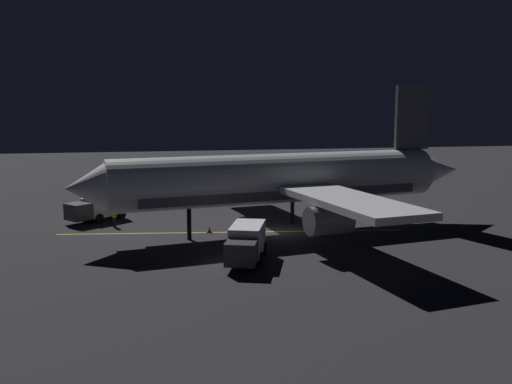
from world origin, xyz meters
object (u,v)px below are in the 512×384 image
Objects in this scene: catering_truck at (246,243)px; traffic_cone_far at (253,238)px; traffic_cone_under_wing at (209,230)px; traffic_cone_near_left at (247,234)px; airliner at (286,180)px; ground_crew_worker at (114,217)px; traffic_cone_near_right at (247,235)px; baggage_truck at (98,209)px.

catering_truck reaches higher than traffic_cone_far.
catering_truck is at bearing -171.11° from traffic_cone_under_wing.
airliner is at bearing -68.95° from traffic_cone_near_left.
catering_truck is (-8.64, 5.01, -3.17)m from airliner.
airliner is 65.55× the size of traffic_cone_under_wing.
airliner is 10.48m from catering_truck.
ground_crew_worker reaches higher than traffic_cone_near_right.
ground_crew_worker is (-2.99, -1.62, -0.25)m from baggage_truck.
catering_truck is 16.39m from ground_crew_worker.
ground_crew_worker reaches higher than traffic_cone_under_wing.
catering_truck reaches higher than traffic_cone_near_right.
baggage_truck is at bearing 34.24° from catering_truck.
traffic_cone_far is (-3.86, -2.99, 0.00)m from traffic_cone_under_wing.
airliner is 65.55× the size of traffic_cone_near_left.
airliner is 5.86× the size of catering_truck.
baggage_truck reaches higher than ground_crew_worker.
catering_truck is 9.54m from traffic_cone_under_wing.
traffic_cone_near_left is 1.00× the size of traffic_cone_under_wing.
ground_crew_worker is 3.16× the size of traffic_cone_under_wing.
traffic_cone_under_wing is at bearing 83.57° from airliner.
baggage_truck is at bearing 54.01° from traffic_cone_near_left.
ground_crew_worker is 12.50m from traffic_cone_near_left.
ground_crew_worker is 8.99m from traffic_cone_under_wing.
airliner is at bearing -48.02° from traffic_cone_far.
catering_truck reaches higher than traffic_cone_under_wing.
traffic_cone_far is at bearing -15.50° from catering_truck.
traffic_cone_near_left is (-9.09, -12.52, -0.89)m from baggage_truck.
ground_crew_worker is 3.16× the size of traffic_cone_near_right.
traffic_cone_near_left is (-6.10, -10.89, -0.64)m from ground_crew_worker.
catering_truck is at bearing -144.56° from ground_crew_worker.
airliner is 6.57× the size of baggage_truck.
ground_crew_worker is at bearing 63.66° from traffic_cone_under_wing.
traffic_cone_near_right and traffic_cone_under_wing have the same top height.
airliner is 20.72× the size of ground_crew_worker.
airliner is 65.55× the size of traffic_cone_near_right.
traffic_cone_far is at bearing -142.18° from traffic_cone_under_wing.
traffic_cone_under_wing is (9.37, 1.47, -1.02)m from catering_truck.
baggage_truck is 9.97× the size of traffic_cone_far.
traffic_cone_near_right is 1.00× the size of traffic_cone_far.
traffic_cone_under_wing is at bearing -125.82° from baggage_truck.
baggage_truck is 16.68m from traffic_cone_far.
traffic_cone_near_left is 1.00× the size of traffic_cone_far.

